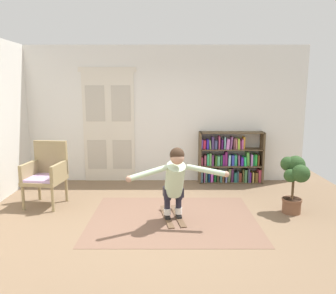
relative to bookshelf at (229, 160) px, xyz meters
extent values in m
plane|color=brown|center=(-1.38, -2.39, -0.49)|extent=(7.20, 7.20, 0.00)
cube|color=silver|center=(-1.38, 0.21, 0.96)|extent=(6.00, 0.10, 2.90)
cube|color=beige|center=(-2.87, 0.15, 0.68)|extent=(0.55, 0.04, 2.35)
cube|color=#BAB2A3|center=(-2.87, 0.13, 1.20)|extent=(0.41, 0.01, 0.76)
cube|color=#BAB2A3|center=(-2.87, 0.13, 0.10)|extent=(0.41, 0.01, 0.64)
cube|color=beige|center=(-2.32, 0.15, 0.68)|extent=(0.55, 0.04, 2.35)
cube|color=#BAB2A3|center=(-2.32, 0.13, 1.20)|extent=(0.41, 0.01, 0.76)
cube|color=#BAB2A3|center=(-2.32, 0.13, 0.10)|extent=(0.41, 0.01, 0.64)
cube|color=beige|center=(-2.60, 0.15, 1.91)|extent=(1.22, 0.04, 0.10)
cube|color=brown|center=(-1.25, -2.02, -0.49)|extent=(2.57, 1.98, 0.01)
cube|color=brown|center=(-0.64, 0.00, 0.06)|extent=(0.04, 0.30, 1.10)
cube|color=brown|center=(0.69, 0.00, 0.06)|extent=(0.04, 0.30, 1.10)
cube|color=brown|center=(0.02, 0.00, -0.48)|extent=(1.33, 0.30, 0.02)
cube|color=brown|center=(0.02, 0.00, -0.12)|extent=(1.33, 0.30, 0.02)
cube|color=brown|center=(0.02, 0.00, 0.24)|extent=(1.33, 0.30, 0.02)
cube|color=brown|center=(0.02, 0.00, 0.60)|extent=(1.33, 0.30, 0.02)
cube|color=slate|center=(-0.60, -0.01, -0.35)|extent=(0.04, 0.20, 0.25)
cube|color=#914C7B|center=(-0.54, -0.02, -0.33)|extent=(0.03, 0.17, 0.28)
cube|color=#477060|center=(-0.50, 0.01, -0.34)|extent=(0.04, 0.20, 0.26)
cube|color=navy|center=(-0.44, 0.00, -0.34)|extent=(0.03, 0.18, 0.25)
cube|color=#D759D1|center=(-0.38, 0.01, -0.35)|extent=(0.05, 0.16, 0.23)
cube|color=#155924|center=(-0.31, 0.00, -0.33)|extent=(0.05, 0.16, 0.28)
cube|color=brown|center=(-0.24, 0.01, -0.32)|extent=(0.04, 0.15, 0.30)
cube|color=#3E7167|center=(-0.18, 0.00, -0.36)|extent=(0.04, 0.19, 0.22)
cube|color=brown|center=(-0.13, 0.01, -0.37)|extent=(0.04, 0.15, 0.21)
cube|color=#7982C9|center=(-0.07, -0.01, -0.38)|extent=(0.04, 0.22, 0.19)
cube|color=#6A824F|center=(-0.01, 0.00, -0.33)|extent=(0.08, 0.17, 0.29)
cube|color=#522651|center=(0.06, 0.00, -0.32)|extent=(0.05, 0.15, 0.29)
cube|color=#246861|center=(0.13, -0.01, -0.37)|extent=(0.06, 0.19, 0.21)
cube|color=#344D5E|center=(0.18, -0.01, -0.35)|extent=(0.03, 0.17, 0.24)
cube|color=brown|center=(0.23, 0.00, -0.37)|extent=(0.06, 0.18, 0.20)
cube|color=brown|center=(0.29, -0.01, -0.34)|extent=(0.03, 0.15, 0.27)
cube|color=#417547|center=(0.34, 0.00, -0.33)|extent=(0.05, 0.22, 0.28)
cube|color=#41436A|center=(0.40, 0.00, -0.32)|extent=(0.03, 0.24, 0.29)
cube|color=#69269C|center=(0.44, -0.02, -0.36)|extent=(0.03, 0.19, 0.21)
cube|color=tan|center=(0.50, -0.01, -0.36)|extent=(0.03, 0.23, 0.22)
cube|color=brown|center=(0.57, 0.00, -0.36)|extent=(0.06, 0.23, 0.21)
cube|color=#CA445F|center=(0.65, 0.00, -0.34)|extent=(0.06, 0.19, 0.27)
cube|color=#A63857|center=(-0.60, 0.01, -0.02)|extent=(0.05, 0.17, 0.18)
cube|color=#9B4D66|center=(-0.53, 0.02, 0.00)|extent=(0.04, 0.19, 0.23)
cube|color=#41D888|center=(-0.47, 0.01, 0.01)|extent=(0.04, 0.15, 0.25)
cube|color=#60A653|center=(-0.42, -0.01, 0.02)|extent=(0.04, 0.15, 0.27)
cube|color=#5B2C5E|center=(-0.37, 0.01, 0.01)|extent=(0.04, 0.23, 0.23)
cube|color=#305D1F|center=(-0.30, -0.02, 0.00)|extent=(0.05, 0.16, 0.22)
cube|color=#57B682|center=(-0.25, -0.01, -0.01)|extent=(0.05, 0.15, 0.21)
cube|color=#1F5534|center=(-0.19, -0.02, 0.00)|extent=(0.04, 0.15, 0.23)
cube|color=#782079|center=(-0.14, 0.00, 0.01)|extent=(0.04, 0.19, 0.23)
cube|color=#762368|center=(-0.08, 0.01, 0.04)|extent=(0.05, 0.20, 0.30)
cube|color=#84D0D4|center=(-0.02, 0.01, 0.01)|extent=(0.05, 0.22, 0.23)
cube|color=#3540BC|center=(0.06, 0.01, 0.00)|extent=(0.05, 0.18, 0.23)
cube|color=#35AF76|center=(0.12, 0.01, 0.01)|extent=(0.05, 0.16, 0.23)
cube|color=#8F4A86|center=(0.19, 0.01, 0.00)|extent=(0.04, 0.20, 0.23)
cube|color=#4426AD|center=(0.26, 0.02, -0.02)|extent=(0.05, 0.24, 0.19)
cube|color=#26CB67|center=(0.31, -0.01, -0.01)|extent=(0.05, 0.23, 0.20)
cube|color=#5DBA4C|center=(0.38, 0.02, 0.03)|extent=(0.07, 0.18, 0.29)
cube|color=#BF7BD2|center=(0.45, -0.01, 0.01)|extent=(0.03, 0.21, 0.25)
cube|color=#198247|center=(0.50, 0.00, 0.00)|extent=(0.03, 0.15, 0.23)
cube|color=green|center=(0.55, 0.01, 0.01)|extent=(0.04, 0.18, 0.24)
cube|color=brown|center=(0.60, 0.01, 0.01)|extent=(0.03, 0.23, 0.23)
cube|color=#8053D6|center=(-0.61, 0.01, 0.35)|extent=(0.05, 0.20, 0.21)
cube|color=#CD2848|center=(-0.55, -0.01, 0.34)|extent=(0.06, 0.15, 0.19)
cube|color=#3626B4|center=(-0.49, -0.01, 0.35)|extent=(0.04, 0.19, 0.21)
cube|color=#7FAC6B|center=(-0.44, -0.02, 0.35)|extent=(0.04, 0.15, 0.19)
cube|color=#3E2D5D|center=(-0.38, -0.02, 0.38)|extent=(0.05, 0.21, 0.26)
cube|color=#485281|center=(-0.31, 0.02, 0.34)|extent=(0.06, 0.19, 0.18)
cube|color=#B6426F|center=(-0.24, 0.01, 0.39)|extent=(0.03, 0.20, 0.27)
cube|color=#431456|center=(-0.18, 0.02, 0.35)|extent=(0.04, 0.22, 0.20)
cube|color=#7BCABF|center=(-0.12, 0.01, 0.38)|extent=(0.03, 0.17, 0.26)
cube|color=#C573CA|center=(-0.06, -0.01, 0.36)|extent=(0.07, 0.23, 0.22)
cube|color=#894F90|center=(0.01, 0.00, 0.38)|extent=(0.06, 0.18, 0.26)
cube|color=brown|center=(0.07, 0.02, 0.36)|extent=(0.03, 0.22, 0.22)
cube|color=#C26B73|center=(0.12, 0.01, 0.36)|extent=(0.05, 0.20, 0.23)
cube|color=#99CA38|center=(0.16, -0.01, 0.37)|extent=(0.05, 0.24, 0.23)
cube|color=#9D2A7A|center=(0.21, 0.01, 0.34)|extent=(0.03, 0.20, 0.18)
cube|color=#AC5093|center=(0.24, -0.02, 0.36)|extent=(0.03, 0.20, 0.21)
cube|color=gold|center=(0.28, 0.01, 0.38)|extent=(0.03, 0.19, 0.26)
cylinder|color=#97835A|center=(-3.73, -1.66, -0.28)|extent=(0.06, 0.06, 0.42)
cylinder|color=#97835A|center=(-3.22, -1.73, -0.28)|extent=(0.06, 0.06, 0.42)
cylinder|color=#97835A|center=(-3.67, -1.14, -0.28)|extent=(0.06, 0.06, 0.42)
cylinder|color=#97835A|center=(-3.15, -1.21, -0.28)|extent=(0.06, 0.06, 0.42)
cube|color=#97835A|center=(-3.44, -1.44, -0.04)|extent=(0.67, 0.67, 0.06)
cube|color=#C5A2D8|center=(-3.44, -1.44, 0.01)|extent=(0.61, 0.61, 0.04)
cube|color=#97835A|center=(-3.41, -1.17, 0.31)|extent=(0.60, 0.14, 0.60)
cube|color=#97835A|center=(-3.71, -1.40, 0.13)|extent=(0.13, 0.56, 0.28)
cube|color=#97835A|center=(-3.18, -1.47, 0.13)|extent=(0.13, 0.56, 0.28)
cylinder|color=brown|center=(0.70, -1.77, -0.37)|extent=(0.29, 0.29, 0.24)
cylinder|color=brown|center=(0.70, -1.77, -0.27)|extent=(0.32, 0.32, 0.04)
cylinder|color=#4C3823|center=(0.70, -1.77, -0.07)|extent=(0.04, 0.04, 0.36)
sphere|color=#26451F|center=(0.76, -1.66, 0.29)|extent=(0.31, 0.31, 0.31)
sphere|color=#26451F|center=(0.63, -1.81, 0.15)|extent=(0.21, 0.21, 0.21)
sphere|color=#26451F|center=(0.76, -1.88, 0.20)|extent=(0.28, 0.28, 0.28)
sphere|color=#26451F|center=(0.64, -1.64, 0.30)|extent=(0.24, 0.24, 0.24)
cube|color=brown|center=(-1.34, -2.04, -0.48)|extent=(0.22, 0.77, 0.01)
cube|color=brown|center=(-1.40, -1.69, -0.45)|extent=(0.11, 0.13, 0.06)
cube|color=black|center=(-1.33, -2.05, -0.45)|extent=(0.10, 0.13, 0.04)
cube|color=brown|center=(-1.16, -2.00, -0.48)|extent=(0.22, 0.77, 0.01)
cube|color=brown|center=(-1.22, -1.66, -0.45)|extent=(0.11, 0.13, 0.06)
cube|color=black|center=(-1.16, -2.02, -0.45)|extent=(0.10, 0.13, 0.04)
cylinder|color=white|center=(-1.34, -2.04, -0.36)|extent=(0.13, 0.13, 0.10)
cylinder|color=#1F1E2B|center=(-1.34, -2.04, -0.16)|extent=(0.10, 0.10, 0.30)
cylinder|color=#1F1E2B|center=(-1.33, -2.06, -0.06)|extent=(0.13, 0.13, 0.22)
cylinder|color=white|center=(-1.16, -2.00, -0.36)|extent=(0.13, 0.13, 0.10)
cylinder|color=#1F1E2B|center=(-1.16, -2.00, -0.16)|extent=(0.10, 0.10, 0.30)
cylinder|color=#1F1E2B|center=(-1.15, -2.03, -0.06)|extent=(0.13, 0.13, 0.22)
cube|color=#1F1E2B|center=(-1.24, -2.04, -0.05)|extent=(0.33, 0.23, 0.14)
cylinder|color=#B6D0AA|center=(-1.22, -2.16, 0.19)|extent=(0.36, 0.52, 0.59)
sphere|color=tan|center=(-1.19, -2.33, 0.55)|extent=(0.23, 0.23, 0.20)
sphere|color=#382619|center=(-1.19, -2.32, 0.59)|extent=(0.24, 0.24, 0.21)
cylinder|color=#B6D0AA|center=(-1.60, -2.43, 0.35)|extent=(0.55, 0.35, 0.17)
sphere|color=tan|center=(-1.86, -2.57, 0.31)|extent=(0.10, 0.10, 0.09)
cylinder|color=#B6D0AA|center=(-0.77, -2.28, 0.35)|extent=(0.59, 0.16, 0.17)
sphere|color=tan|center=(-0.49, -2.32, 0.31)|extent=(0.10, 0.10, 0.09)
camera|label=1|loc=(-1.32, -6.86, 1.52)|focal=34.99mm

